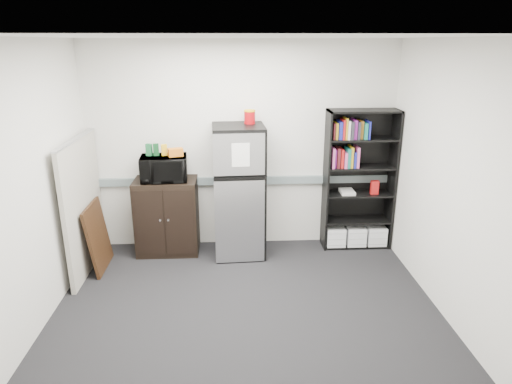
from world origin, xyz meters
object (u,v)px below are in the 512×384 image
refrigerator (239,192)px  microwave (164,168)px  bookshelf (359,181)px  cubicle_partition (83,206)px  cabinet (167,216)px

refrigerator → microwave: bearing=173.3°
refrigerator → bookshelf: bearing=2.4°
cubicle_partition → cabinet: (0.91, 0.42, -0.32)m
cubicle_partition → refrigerator: bearing=10.4°
microwave → refrigerator: refrigerator is taller
cabinet → microwave: (0.00, -0.02, 0.65)m
cubicle_partition → microwave: size_ratio=2.85×
cabinet → cubicle_partition: bearing=-155.2°
microwave → bookshelf: bearing=-2.4°
cabinet → microwave: size_ratio=1.74×
cubicle_partition → microwave: 1.05m
bookshelf → refrigerator: size_ratio=1.09×
bookshelf → cabinet: bearing=-178.5°
cubicle_partition → refrigerator: refrigerator is taller
cabinet → microwave: bearing=-90.0°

